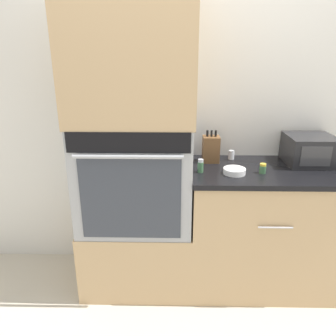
{
  "coord_description": "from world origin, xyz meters",
  "views": [
    {
      "loc": [
        -0.13,
        -1.85,
        1.7
      ],
      "look_at": [
        -0.17,
        0.21,
        0.96
      ],
      "focal_mm": 35.0,
      "sensor_mm": 36.0,
      "label": 1
    }
  ],
  "objects_px": {
    "wall_oven": "(136,174)",
    "condiment_jar_near": "(231,155)",
    "knife_block": "(211,149)",
    "microwave": "(310,150)",
    "condiment_jar_far": "(201,166)",
    "condiment_jar_mid": "(263,169)",
    "bowl": "(234,171)"
  },
  "relations": [
    {
      "from": "bowl",
      "to": "condiment_jar_far",
      "type": "height_order",
      "value": "condiment_jar_far"
    },
    {
      "from": "bowl",
      "to": "condiment_jar_mid",
      "type": "xyz_separation_m",
      "value": [
        0.19,
        0.02,
        0.01
      ]
    },
    {
      "from": "wall_oven",
      "to": "condiment_jar_far",
      "type": "height_order",
      "value": "wall_oven"
    },
    {
      "from": "wall_oven",
      "to": "condiment_jar_mid",
      "type": "bearing_deg",
      "value": -5.82
    },
    {
      "from": "knife_block",
      "to": "condiment_jar_mid",
      "type": "xyz_separation_m",
      "value": [
        0.32,
        -0.24,
        -0.06
      ]
    },
    {
      "from": "condiment_jar_near",
      "to": "microwave",
      "type": "bearing_deg",
      "value": -8.8
    },
    {
      "from": "wall_oven",
      "to": "bowl",
      "type": "height_order",
      "value": "wall_oven"
    },
    {
      "from": "microwave",
      "to": "bowl",
      "type": "xyz_separation_m",
      "value": [
        -0.57,
        -0.23,
        -0.08
      ]
    },
    {
      "from": "condiment_jar_mid",
      "to": "wall_oven",
      "type": "bearing_deg",
      "value": 174.18
    },
    {
      "from": "condiment_jar_far",
      "to": "knife_block",
      "type": "bearing_deg",
      "value": 68.53
    },
    {
      "from": "microwave",
      "to": "knife_block",
      "type": "distance_m",
      "value": 0.71
    },
    {
      "from": "microwave",
      "to": "bowl",
      "type": "distance_m",
      "value": 0.62
    },
    {
      "from": "microwave",
      "to": "condiment_jar_far",
      "type": "xyz_separation_m",
      "value": [
        -0.8,
        -0.21,
        -0.06
      ]
    },
    {
      "from": "microwave",
      "to": "condiment_jar_far",
      "type": "bearing_deg",
      "value": -165.55
    },
    {
      "from": "knife_block",
      "to": "microwave",
      "type": "bearing_deg",
      "value": -2.01
    },
    {
      "from": "knife_block",
      "to": "condiment_jar_mid",
      "type": "distance_m",
      "value": 0.41
    },
    {
      "from": "bowl",
      "to": "condiment_jar_far",
      "type": "relative_size",
      "value": 1.61
    },
    {
      "from": "condiment_jar_near",
      "to": "condiment_jar_far",
      "type": "distance_m",
      "value": 0.38
    },
    {
      "from": "bowl",
      "to": "condiment_jar_mid",
      "type": "distance_m",
      "value": 0.19
    },
    {
      "from": "microwave",
      "to": "condiment_jar_near",
      "type": "height_order",
      "value": "microwave"
    },
    {
      "from": "bowl",
      "to": "microwave",
      "type": "bearing_deg",
      "value": 21.92
    },
    {
      "from": "wall_oven",
      "to": "condiment_jar_near",
      "type": "distance_m",
      "value": 0.74
    },
    {
      "from": "condiment_jar_far",
      "to": "condiment_jar_near",
      "type": "bearing_deg",
      "value": 48.82
    },
    {
      "from": "wall_oven",
      "to": "condiment_jar_near",
      "type": "bearing_deg",
      "value": 16.74
    },
    {
      "from": "knife_block",
      "to": "condiment_jar_mid",
      "type": "bearing_deg",
      "value": -36.54
    },
    {
      "from": "wall_oven",
      "to": "condiment_jar_mid",
      "type": "height_order",
      "value": "wall_oven"
    },
    {
      "from": "microwave",
      "to": "condiment_jar_mid",
      "type": "xyz_separation_m",
      "value": [
        -0.38,
        -0.21,
        -0.07
      ]
    },
    {
      "from": "wall_oven",
      "to": "condiment_jar_far",
      "type": "relative_size",
      "value": 8.43
    },
    {
      "from": "condiment_jar_near",
      "to": "condiment_jar_far",
      "type": "height_order",
      "value": "condiment_jar_far"
    },
    {
      "from": "knife_block",
      "to": "wall_oven",
      "type": "bearing_deg",
      "value": -164.28
    },
    {
      "from": "microwave",
      "to": "wall_oven",
      "type": "bearing_deg",
      "value": -174.18
    },
    {
      "from": "bowl",
      "to": "condiment_jar_near",
      "type": "height_order",
      "value": "condiment_jar_near"
    }
  ]
}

